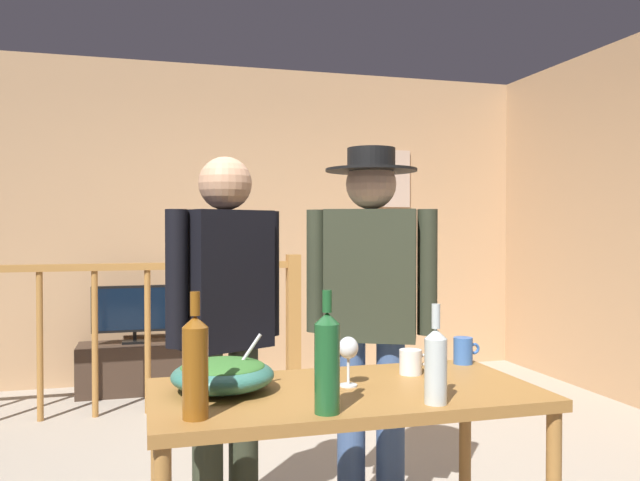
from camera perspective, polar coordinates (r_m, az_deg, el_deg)
back_wall at (r=5.86m, az=-7.80°, el=1.61°), size 5.64×0.10×2.80m
framed_picture at (r=6.19m, az=6.02°, el=5.50°), size 0.46×0.03×0.55m
stair_railing at (r=4.84m, az=-14.50°, el=-6.85°), size 2.99×0.10×1.14m
tv_console at (r=5.57m, az=-16.16°, el=-10.81°), size 0.90×0.40×0.40m
flat_screen_tv at (r=5.46m, az=-16.19°, el=-5.93°), size 0.67×0.12×0.48m
serving_table at (r=2.29m, az=2.23°, el=-15.18°), size 1.33×0.68×0.79m
salad_bowl at (r=2.24m, az=-8.65°, el=-11.64°), size 0.35×0.35×0.19m
wine_glass at (r=2.28m, az=2.54°, el=-9.75°), size 0.07×0.07×0.17m
wine_bottle_amber at (r=1.93m, az=-11.05°, el=-10.84°), size 0.08×0.08×0.37m
wine_bottle_green at (r=1.95m, az=0.64°, el=-10.67°), size 0.08×0.08×0.37m
wine_bottle_clear at (r=2.08m, az=10.27°, el=-10.76°), size 0.07×0.07×0.32m
mug_white at (r=2.49m, az=8.11°, el=-10.65°), size 0.12×0.08×0.09m
mug_blue at (r=2.72m, az=12.66°, el=-9.54°), size 0.11×0.08×0.11m
person_standing_left at (r=2.79m, az=-8.41°, el=-6.61°), size 0.51×0.35×1.65m
person_standing_right at (r=2.94m, az=4.56°, el=-5.10°), size 0.55×0.42×1.71m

